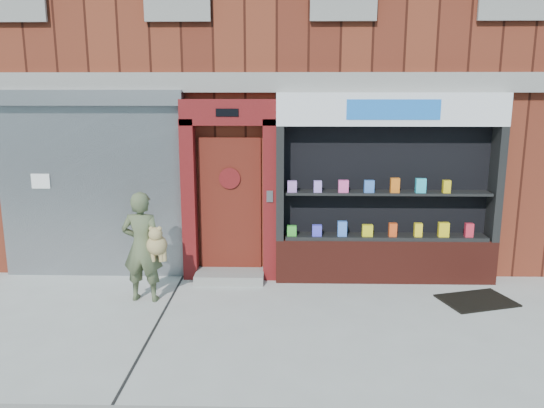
{
  "coord_description": "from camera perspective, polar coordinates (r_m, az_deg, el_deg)",
  "views": [
    {
      "loc": [
        0.13,
        -6.45,
        3.01
      ],
      "look_at": [
        -0.05,
        1.0,
        1.43
      ],
      "focal_mm": 35.0,
      "sensor_mm": 36.0,
      "label": 1
    }
  ],
  "objects": [
    {
      "name": "building",
      "position": [
        12.48,
        0.79,
        16.54
      ],
      "size": [
        12.0,
        8.16,
        8.0
      ],
      "color": "#582014",
      "rests_on": "ground"
    },
    {
      "name": "pharmacy_bay",
      "position": [
        8.58,
        12.21,
        0.7
      ],
      "size": [
        3.5,
        0.41,
        3.0
      ],
      "color": "#551B14",
      "rests_on": "ground"
    },
    {
      "name": "doormat",
      "position": [
        8.44,
        21.16,
        -9.66
      ],
      "size": [
        1.17,
        0.96,
        0.03
      ],
      "primitive_type": "cube",
      "rotation": [
        0.0,
        0.0,
        0.29
      ],
      "color": "black",
      "rests_on": "ground"
    },
    {
      "name": "red_door_bay",
      "position": [
        8.5,
        -4.6,
        1.42
      ],
      "size": [
        1.52,
        0.58,
        2.9
      ],
      "color": "#570E10",
      "rests_on": "ground"
    },
    {
      "name": "woman",
      "position": [
        7.9,
        -13.65,
        -4.45
      ],
      "size": [
        0.69,
        0.44,
        1.63
      ],
      "color": "#4E593A",
      "rests_on": "ground"
    },
    {
      "name": "ground",
      "position": [
        7.12,
        0.21,
        -13.04
      ],
      "size": [
        80.0,
        80.0,
        0.0
      ],
      "primitive_type": "plane",
      "color": "#9E9E99",
      "rests_on": "ground"
    },
    {
      "name": "shutter_bay",
      "position": [
        9.03,
        -18.95,
        3.12
      ],
      "size": [
        3.1,
        0.3,
        3.04
      ],
      "color": "gray",
      "rests_on": "ground"
    }
  ]
}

